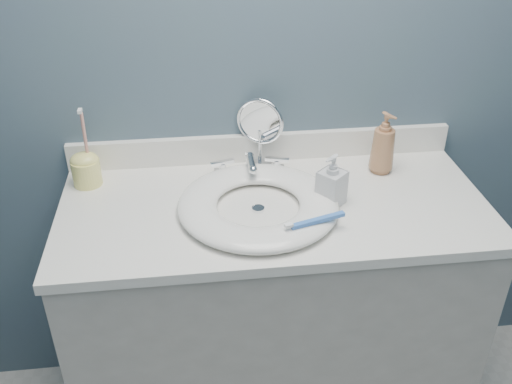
{
  "coord_description": "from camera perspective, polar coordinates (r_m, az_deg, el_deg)",
  "views": [
    {
      "loc": [
        -0.22,
        -0.37,
        1.76
      ],
      "look_at": [
        -0.06,
        0.94,
        0.94
      ],
      "focal_mm": 40.0,
      "sensor_mm": 36.0,
      "label": 1
    }
  ],
  "objects": [
    {
      "name": "soap_bottle_amber",
      "position": [
        1.78,
        12.63,
        4.81
      ],
      "size": [
        0.1,
        0.1,
        0.2
      ],
      "primitive_type": "imported",
      "rotation": [
        0.0,
        0.0,
        0.44
      ],
      "color": "#A5704A",
      "rests_on": "countertop"
    },
    {
      "name": "soap_bottle_clear",
      "position": [
        1.6,
        7.61,
        1.21
      ],
      "size": [
        0.1,
        0.1,
        0.15
      ],
      "primitive_type": "imported",
      "rotation": [
        0.0,
        0.0,
        -0.84
      ],
      "color": "silver",
      "rests_on": "countertop"
    },
    {
      "name": "drain",
      "position": [
        1.59,
        0.22,
        -1.7
      ],
      "size": [
        0.04,
        0.04,
        0.01
      ],
      "primitive_type": "cylinder",
      "color": "silver",
      "rests_on": "countertop"
    },
    {
      "name": "toothbrush_holder",
      "position": [
        1.76,
        -16.65,
        2.35
      ],
      "size": [
        0.09,
        0.09,
        0.24
      ],
      "rotation": [
        0.0,
        0.0,
        0.35
      ],
      "color": "#F6ED7B",
      "rests_on": "countertop"
    },
    {
      "name": "backsplash",
      "position": [
        1.83,
        0.64,
        4.51
      ],
      "size": [
        1.22,
        0.02,
        0.09
      ],
      "primitive_type": "cube",
      "color": "white",
      "rests_on": "countertop"
    },
    {
      "name": "back_wall",
      "position": [
        1.73,
        0.65,
        12.8
      ],
      "size": [
        2.2,
        0.02,
        2.4
      ],
      "primitive_type": "cube",
      "color": "#47596B",
      "rests_on": "ground"
    },
    {
      "name": "vanity_cabinet",
      "position": [
        1.91,
        1.6,
        -12.65
      ],
      "size": [
        1.2,
        0.55,
        0.85
      ],
      "primitive_type": "cube",
      "color": "beige",
      "rests_on": "ground"
    },
    {
      "name": "basin",
      "position": [
        1.59,
        0.22,
        -1.25
      ],
      "size": [
        0.45,
        0.45,
        0.04
      ],
      "primitive_type": null,
      "color": "white",
      "rests_on": "countertop"
    },
    {
      "name": "makeup_mirror",
      "position": [
        1.77,
        0.39,
        6.33
      ],
      "size": [
        0.14,
        0.09,
        0.22
      ],
      "rotation": [
        0.0,
        0.0,
        -0.43
      ],
      "color": "silver",
      "rests_on": "countertop"
    },
    {
      "name": "toothbrush_lying",
      "position": [
        1.48,
        5.99,
        -2.89
      ],
      "size": [
        0.17,
        0.06,
        0.02
      ],
      "rotation": [
        0.0,
        0.0,
        0.3
      ],
      "color": "#3971CC",
      "rests_on": "basin"
    },
    {
      "name": "countertop",
      "position": [
        1.64,
        1.82,
        -1.56
      ],
      "size": [
        1.22,
        0.57,
        0.03
      ],
      "primitive_type": "cube",
      "color": "white",
      "rests_on": "vanity_cabinet"
    },
    {
      "name": "faucet",
      "position": [
        1.75,
        -0.58,
        2.48
      ],
      "size": [
        0.25,
        0.13,
        0.07
      ],
      "color": "silver",
      "rests_on": "countertop"
    }
  ]
}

